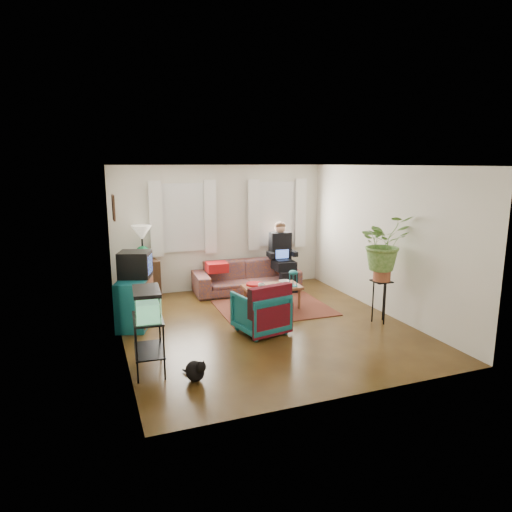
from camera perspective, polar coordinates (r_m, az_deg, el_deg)
name	(u,v)px	position (r m, az deg, el deg)	size (l,w,h in m)	color
floor	(264,326)	(7.62, 1.07, -8.70)	(4.50, 5.00, 0.01)	#4F2B14
ceiling	(265,165)	(7.15, 1.15, 11.25)	(4.50, 5.00, 0.01)	white
wall_back	(221,228)	(9.61, -4.41, 3.53)	(4.50, 0.01, 2.60)	silver
wall_front	(349,288)	(5.09, 11.55, -3.94)	(4.50, 0.01, 2.60)	silver
wall_left	(118,259)	(6.79, -16.84, -0.32)	(0.01, 5.00, 2.60)	silver
wall_right	(383,240)	(8.36, 15.61, 1.92)	(0.01, 5.00, 2.60)	silver
window_left	(183,218)	(9.37, -9.11, 4.75)	(1.08, 0.04, 1.38)	white
window_right	(276,214)	(9.98, 2.54, 5.29)	(1.08, 0.04, 1.38)	white
curtains_left	(184,218)	(9.29, -9.01, 4.70)	(1.36, 0.06, 1.50)	white
curtains_right	(278,214)	(9.90, 2.72, 5.24)	(1.36, 0.06, 1.50)	white
picture_frame	(114,208)	(7.54, -17.32, 5.80)	(0.04, 0.32, 0.40)	#3D2616
area_rug	(273,308)	(8.50, 2.19, -6.48)	(2.00, 1.60, 0.01)	brown
sofa	(246,271)	(9.47, -1.21, -1.95)	(2.17, 0.86, 0.85)	brown
seated_person	(282,259)	(9.67, 3.23, -0.33)	(0.54, 0.67, 1.30)	black
side_table	(144,279)	(9.29, -13.82, -2.83)	(0.53, 0.53, 0.77)	#371F14
table_lamp	(142,244)	(9.14, -14.03, 1.50)	(0.39, 0.39, 0.70)	white
dresser	(135,302)	(7.76, -14.93, -5.59)	(0.45, 0.89, 0.80)	#126F6F
crt_tv	(135,264)	(7.69, -14.89, -1.02)	(0.49, 0.45, 0.43)	black
aquarium_stand	(149,345)	(6.08, -13.22, -10.75)	(0.36, 0.65, 0.73)	black
aquarium	(147,303)	(5.89, -13.47, -5.76)	(0.32, 0.59, 0.38)	#7FD899
black_cat	(195,369)	(5.83, -7.65, -13.83)	(0.23, 0.35, 0.30)	black
armchair	(261,310)	(7.23, 0.58, -6.76)	(0.71, 0.67, 0.73)	#104E62
serape_throw	(271,305)	(6.96, 1.87, -6.18)	(0.74, 0.17, 0.60)	#9E0A0A
coffee_table	(272,297)	(8.43, 2.00, -5.15)	(1.04, 0.57, 0.43)	brown
cup_a	(261,286)	(8.20, 0.68, -3.73)	(0.12, 0.12, 0.09)	white
cup_b	(278,286)	(8.22, 2.73, -3.71)	(0.09, 0.09, 0.09)	beige
bowl	(284,282)	(8.55, 3.58, -3.25)	(0.20, 0.20, 0.05)	white
snack_tray	(255,284)	(8.40, -0.15, -3.53)	(0.32, 0.32, 0.04)	#B21414
birdcage	(293,278)	(8.33, 4.68, -2.76)	(0.17, 0.17, 0.30)	#115B6B
plant_stand	(380,302)	(7.95, 15.28, -5.51)	(0.31, 0.31, 0.72)	black
potted_plant	(383,251)	(7.75, 15.62, 0.59)	(0.82, 0.71, 0.92)	#599947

